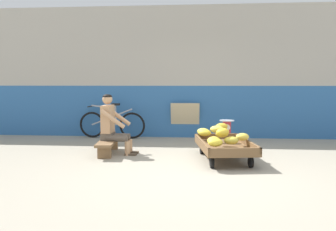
{
  "coord_description": "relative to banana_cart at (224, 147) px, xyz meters",
  "views": [
    {
      "loc": [
        -0.09,
        -4.69,
        1.36
      ],
      "look_at": [
        -0.57,
        1.22,
        0.75
      ],
      "focal_mm": 34.45,
      "sensor_mm": 36.0,
      "label": 1
    }
  ],
  "objects": [
    {
      "name": "ground_plane",
      "position": [
        -0.45,
        -0.92,
        -0.24
      ],
      "size": [
        80.0,
        80.0,
        0.0
      ],
      "primitive_type": "plane",
      "color": "gray"
    },
    {
      "name": "vendor_seated",
      "position": [
        -2.08,
        0.34,
        0.33
      ],
      "size": [
        0.69,
        0.5,
        1.14
      ],
      "color": "tan",
      "rests_on": "ground"
    },
    {
      "name": "low_bench",
      "position": [
        -2.17,
        0.34,
        -0.04
      ],
      "size": [
        0.39,
        1.12,
        0.27
      ],
      "color": "brown",
      "rests_on": "ground"
    },
    {
      "name": "banana_cart",
      "position": [
        0.0,
        0.0,
        0.0
      ],
      "size": [
        1.03,
        1.54,
        0.36
      ],
      "color": "brown",
      "rests_on": "ground"
    },
    {
      "name": "back_wall",
      "position": [
        -0.45,
        2.45,
        1.36
      ],
      "size": [
        16.0,
        0.3,
        3.21
      ],
      "color": "#2D609E",
      "rests_on": "ground"
    },
    {
      "name": "bicycle_near_left",
      "position": [
        -2.54,
        2.06,
        0.11
      ],
      "size": [
        1.66,
        0.48,
        0.86
      ],
      "color": "black",
      "rests_on": "ground"
    },
    {
      "name": "weighing_scale",
      "position": [
        0.14,
        0.99,
        0.21
      ],
      "size": [
        0.3,
        0.3,
        0.29
      ],
      "color": "#28282D",
      "rests_on": "plastic_crate"
    },
    {
      "name": "banana_pile",
      "position": [
        -0.1,
        -0.04,
        0.22
      ],
      "size": [
        0.95,
        1.38,
        0.26
      ],
      "color": "gold",
      "rests_on": "banana_cart"
    },
    {
      "name": "shopping_bag",
      "position": [
        0.26,
        0.44,
        -0.12
      ],
      "size": [
        0.18,
        0.12,
        0.24
      ],
      "primitive_type": "cube",
      "color": "#3370B7",
      "rests_on": "ground"
    },
    {
      "name": "sign_board",
      "position": [
        -0.75,
        2.28,
        0.19
      ],
      "size": [
        0.7,
        0.29,
        0.87
      ],
      "color": "#C6B289",
      "rests_on": "ground"
    },
    {
      "name": "plastic_crate",
      "position": [
        0.14,
        0.99,
        -0.09
      ],
      "size": [
        0.36,
        0.28,
        0.3
      ],
      "color": "gold",
      "rests_on": "ground"
    }
  ]
}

